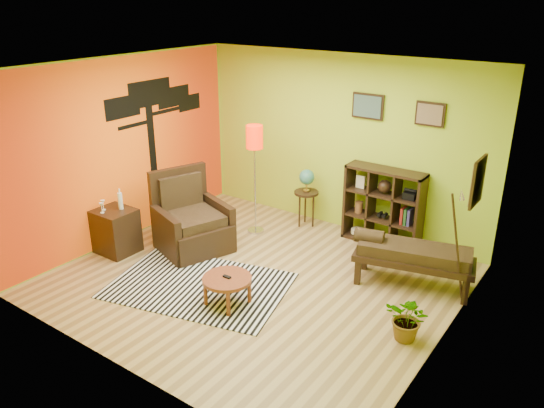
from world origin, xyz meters
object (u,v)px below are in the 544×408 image
Objects in this scene: coffee_table at (227,281)px; floor_lamp at (255,147)px; cube_shelf at (384,207)px; bench at (411,254)px; globe_table at (307,184)px; armchair at (191,225)px; potted_plant at (408,323)px; side_cabinet at (116,231)px.

coffee_table is 2.44m from floor_lamp.
floor_lamp reaches higher than cube_shelf.
cube_shelf reaches higher than bench.
coffee_table is at bearing -79.53° from globe_table.
armchair is 2.28× the size of potted_plant.
globe_table is (0.99, 1.69, 0.38)m from armchair.
cube_shelf is (1.85, 0.79, -0.82)m from floor_lamp.
side_cabinet reaches higher than bench.
floor_lamp reaches higher than potted_plant.
potted_plant is (3.59, -0.32, -0.15)m from armchair.
armchair is 3.60m from potted_plant.
coffee_table is at bearing -133.50° from bench.
coffee_table is 0.62× the size of side_cabinet.
cube_shelf is at bearing 37.83° from armchair.
armchair is (-1.48, 0.93, 0.03)m from coffee_table.
side_cabinet is at bearing -140.67° from cube_shelf.
side_cabinet is 2.43m from floor_lamp.
armchair is 0.76× the size of bench.
side_cabinet is 0.56× the size of floor_lamp.
floor_lamp is 1.81× the size of globe_table.
potted_plant is at bearing -23.08° from floor_lamp.
floor_lamp reaches higher than globe_table.
coffee_table is 1.14× the size of potted_plant.
floor_lamp is (0.46, 1.01, 1.07)m from armchair.
coffee_table is 2.86m from cube_shelf.
coffee_table is at bearing -32.06° from armchair.
bench is at bearing -3.92° from floor_lamp.
cube_shelf reaches higher than globe_table.
globe_table is at bearing 100.47° from coffee_table.
bench is at bearing 21.85° from side_cabinet.
cube_shelf reaches higher than side_cabinet.
globe_table is at bearing 157.90° from bench.
globe_table reaches higher than bench.
side_cabinet reaches higher than potted_plant.
potted_plant is at bearing 5.61° from side_cabinet.
bench is (3.14, 0.82, 0.10)m from armchair.
potted_plant is at bearing -58.97° from cube_shelf.
coffee_table is 2.69m from globe_table.
bench reaches higher than coffee_table.
side_cabinet is 1.01× the size of globe_table.
coffee_table is at bearing -107.04° from cube_shelf.
bench is at bearing 14.71° from armchair.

